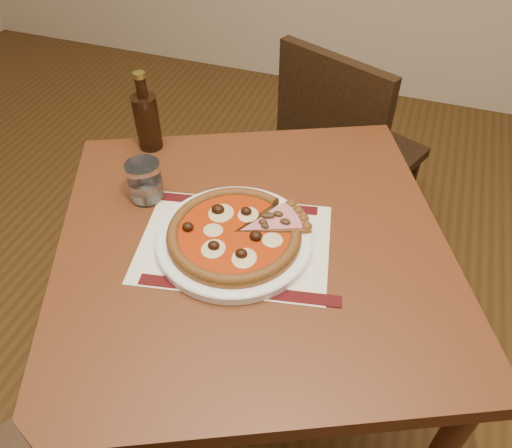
{
  "coord_description": "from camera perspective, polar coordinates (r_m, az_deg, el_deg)",
  "views": [
    {
      "loc": [
        0.4,
        0.24,
        1.49
      ],
      "look_at": [
        0.16,
        0.93,
        0.78
      ],
      "focal_mm": 35.0,
      "sensor_mm": 36.0,
      "label": 1
    }
  ],
  "objects": [
    {
      "name": "water_glass",
      "position": [
        1.13,
        -12.59,
        4.82
      ],
      "size": [
        0.09,
        0.09,
        0.09
      ],
      "primitive_type": "cylinder",
      "rotation": [
        0.0,
        0.0,
        -0.25
      ],
      "color": "white",
      "rests_on": "table"
    },
    {
      "name": "placemat",
      "position": [
        1.03,
        -2.47,
        -2.2
      ],
      "size": [
        0.43,
        0.35,
        0.0
      ],
      "primitive_type": "cube",
      "rotation": [
        0.0,
        0.0,
        0.2
      ],
      "color": "silver",
      "rests_on": "table"
    },
    {
      "name": "chair_far",
      "position": [
        1.77,
        9.88,
        8.67
      ],
      "size": [
        0.53,
        0.53,
        0.85
      ],
      "rotation": [
        0.0,
        0.0,
        2.73
      ],
      "color": "black",
      "rests_on": "ground"
    },
    {
      "name": "plate",
      "position": [
        1.02,
        -2.48,
        -1.81
      ],
      "size": [
        0.32,
        0.32,
        0.02
      ],
      "primitive_type": "cylinder",
      "color": "white",
      "rests_on": "placemat"
    },
    {
      "name": "bottle",
      "position": [
        1.27,
        -12.37,
        11.6
      ],
      "size": [
        0.06,
        0.06,
        0.2
      ],
      "color": "black",
      "rests_on": "table"
    },
    {
      "name": "table",
      "position": [
        1.11,
        -0.34,
        -5.57
      ],
      "size": [
        1.06,
        1.06,
        0.75
      ],
      "rotation": [
        0.0,
        0.0,
        0.43
      ],
      "color": "#622B17",
      "rests_on": "ground"
    },
    {
      "name": "ham_slice",
      "position": [
        1.04,
        2.85,
        0.52
      ],
      "size": [
        0.14,
        0.13,
        0.02
      ],
      "rotation": [
        0.0,
        0.0,
        0.73
      ],
      "color": "brown",
      "rests_on": "plate"
    },
    {
      "name": "pizza",
      "position": [
        1.01,
        -2.53,
        -1.03
      ],
      "size": [
        0.27,
        0.27,
        0.04
      ],
      "color": "brown",
      "rests_on": "plate"
    }
  ]
}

